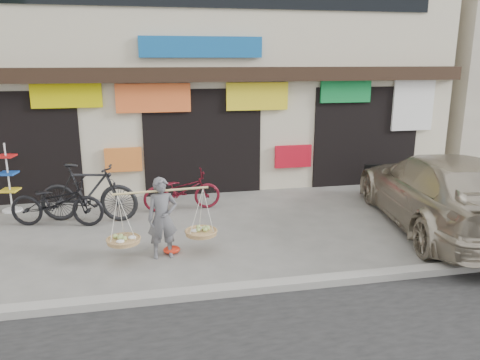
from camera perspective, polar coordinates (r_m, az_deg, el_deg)
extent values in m
plane|color=slate|center=(9.06, -1.51, -7.62)|extent=(70.00, 70.00, 0.00)
cube|color=gray|center=(7.25, 1.38, -13.01)|extent=(70.00, 0.25, 0.12)
cube|color=beige|center=(14.84, -6.24, 14.77)|extent=(14.00, 6.00, 7.00)
cube|color=black|center=(11.71, -4.61, 12.69)|extent=(14.00, 0.35, 0.35)
cube|color=black|center=(12.56, -25.55, 3.64)|extent=(3.00, 0.60, 2.70)
cube|color=black|center=(12.28, -4.68, 4.79)|extent=(3.00, 0.60, 2.70)
cube|color=black|center=(13.57, 14.60, 5.30)|extent=(3.00, 0.60, 2.70)
cube|color=#DBCE05|center=(11.84, -20.39, 9.69)|extent=(1.60, 0.08, 0.60)
cube|color=orange|center=(11.72, -10.51, 9.81)|extent=(1.80, 0.08, 0.70)
cube|color=yellow|center=(12.06, 2.12, 10.17)|extent=(1.60, 0.08, 0.70)
cube|color=#118539|center=(12.84, 12.76, 10.54)|extent=(1.40, 0.08, 0.60)
cube|color=white|center=(13.81, 20.33, 8.59)|extent=(1.20, 0.08, 1.40)
cube|color=orange|center=(11.94, -14.02, 2.42)|extent=(0.90, 0.08, 0.60)
cube|color=red|center=(12.56, 6.49, 2.88)|extent=(1.00, 0.08, 0.60)
cube|color=#135DA5|center=(11.78, -4.72, 15.87)|extent=(3.00, 0.08, 0.50)
imported|color=#5B5B60|center=(8.29, -9.44, -4.60)|extent=(0.56, 0.39, 1.45)
cylinder|color=tan|center=(8.14, -9.58, -1.31)|extent=(1.65, 0.18, 0.04)
cylinder|color=#AB8552|center=(8.36, -14.00, -7.19)|extent=(0.56, 0.56, 0.07)
ellipsoid|color=#A5BF66|center=(8.34, -14.03, -6.81)|extent=(0.39, 0.39, 0.10)
cylinder|color=#AB8552|center=(8.51, -4.76, -6.41)|extent=(0.56, 0.56, 0.07)
ellipsoid|color=#A5BF66|center=(8.49, -4.77, -6.04)|extent=(0.39, 0.39, 0.10)
imported|color=black|center=(10.51, -21.42, -2.53)|extent=(2.06, 1.10, 1.03)
imported|color=black|center=(10.53, -18.02, -1.48)|extent=(2.21, 1.07, 1.28)
imported|color=#5D101C|center=(10.91, -7.09, -1.26)|extent=(1.80, 0.69, 0.93)
imported|color=#B0A48D|center=(10.45, 23.40, -1.28)|extent=(3.11, 5.70, 1.57)
cube|color=black|center=(12.79, 18.59, 0.82)|extent=(1.69, 0.40, 0.45)
cube|color=silver|center=(12.88, 18.46, 0.45)|extent=(0.45, 0.10, 0.12)
cylinder|color=silver|center=(12.09, -25.99, -3.30)|extent=(0.44, 0.44, 0.04)
cylinder|color=silver|center=(11.89, -26.40, 0.28)|extent=(0.04, 0.04, 1.60)
cube|color=yellow|center=(11.96, -26.24, -1.11)|extent=(0.44, 0.44, 0.04)
cube|color=#194CB2|center=(11.87, -26.45, 0.74)|extent=(0.44, 0.44, 0.04)
cube|color=red|center=(11.79, -26.67, 2.62)|extent=(0.44, 0.44, 0.04)
ellipsoid|color=red|center=(8.64, -8.32, -8.41)|extent=(0.31, 0.25, 0.14)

